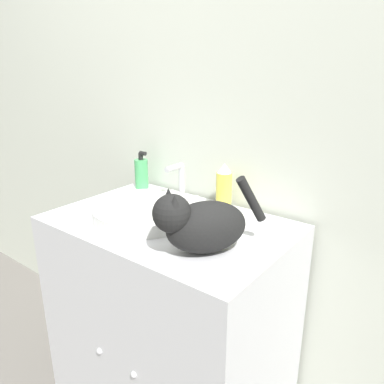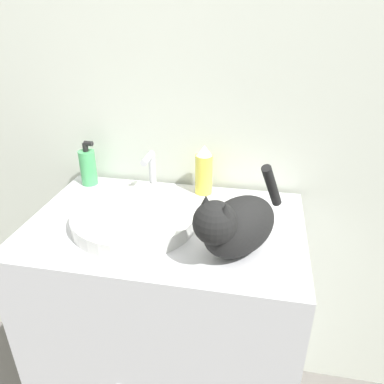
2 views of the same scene
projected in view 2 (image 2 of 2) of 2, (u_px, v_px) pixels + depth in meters
The scene contains 7 objects.
wall_back at pixel (186, 91), 1.27m from camera, with size 6.00×0.05×2.50m.
vanity_cabinet at pixel (169, 330), 1.35m from camera, with size 0.84×0.56×0.92m.
sink_basin at pixel (135, 217), 1.13m from camera, with size 0.38×0.38×0.04m.
faucet at pixel (152, 176), 1.28m from camera, with size 0.16×0.11×0.16m.
cat at pixel (236, 224), 0.97m from camera, with size 0.26×0.33×0.22m.
soap_bottle at pixel (88, 167), 1.36m from camera, with size 0.06×0.06×0.17m.
spray_bottle at pixel (204, 170), 1.29m from camera, with size 0.06×0.06×0.18m.
Camera 2 is at (0.27, -0.67, 1.52)m, focal length 35.00 mm.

